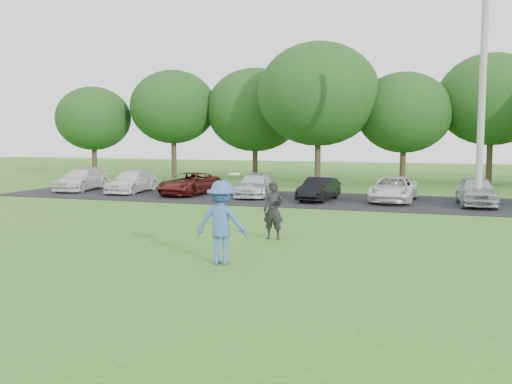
# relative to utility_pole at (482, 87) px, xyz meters

# --- Properties ---
(ground) EXTENTS (100.00, 100.00, 0.00)m
(ground) POSITION_rel_utility_pole_xyz_m (-6.80, -12.24, -4.98)
(ground) COLOR #2C681D
(ground) RESTS_ON ground
(parking_lot) EXTENTS (32.00, 6.50, 0.03)m
(parking_lot) POSITION_rel_utility_pole_xyz_m (-6.80, 0.76, -4.96)
(parking_lot) COLOR black
(parking_lot) RESTS_ON ground
(utility_pole) EXTENTS (0.28, 0.28, 9.96)m
(utility_pole) POSITION_rel_utility_pole_xyz_m (0.00, 0.00, 0.00)
(utility_pole) COLOR #9E9E99
(utility_pole) RESTS_ON ground
(frisbee_player) EXTENTS (1.31, 0.80, 2.19)m
(frisbee_player) POSITION_rel_utility_pole_xyz_m (-6.30, -12.80, -3.99)
(frisbee_player) COLOR #395FA1
(frisbee_player) RESTS_ON ground
(camera_bystander) EXTENTS (0.63, 0.44, 1.70)m
(camera_bystander) POSITION_rel_utility_pole_xyz_m (-6.04, -9.41, -4.13)
(camera_bystander) COLOR black
(camera_bystander) RESTS_ON ground
(parked_cars) EXTENTS (28.75, 4.63, 1.25)m
(parked_cars) POSITION_rel_utility_pole_xyz_m (-6.63, 0.89, -4.37)
(parked_cars) COLOR silver
(parked_cars) RESTS_ON parking_lot
(tree_row) EXTENTS (42.39, 9.85, 8.64)m
(tree_row) POSITION_rel_utility_pole_xyz_m (-5.29, 10.52, -0.07)
(tree_row) COLOR #38281C
(tree_row) RESTS_ON ground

